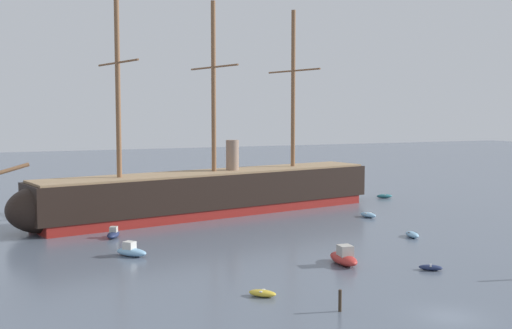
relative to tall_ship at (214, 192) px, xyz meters
name	(u,v)px	position (x,y,z in m)	size (l,w,h in m)	color
ground_plane	(449,317)	(-0.17, -47.64, -3.16)	(400.00, 400.00, 0.00)	slate
tall_ship	(214,192)	(0.00, 0.00, 0.00)	(59.86, 17.28, 29.04)	maroon
dinghy_foreground_left	(262,293)	(-10.05, -37.98, -2.90)	(2.24, 2.25, 0.52)	gold
dinghy_foreground_right	(431,268)	(7.12, -36.79, -2.91)	(2.19, 2.03, 0.49)	#1E284C
motorboat_near_centre	(344,257)	(1.16, -31.73, -2.51)	(2.33, 4.60, 1.86)	#B22D28
motorboat_mid_left	(131,251)	(-16.20, -20.33, -2.66)	(3.28, 3.56, 1.44)	#7FB2D6
dinghy_mid_right	(412,234)	(15.01, -24.00, -2.85)	(1.81, 2.85, 0.62)	#7FB2D6
motorboat_alongside_bow	(113,234)	(-15.99, -10.49, -2.73)	(2.36, 3.18, 1.23)	#1E284C
dinghy_alongside_stern	(368,215)	(18.10, -10.63, -2.83)	(1.57, 2.91, 0.66)	#7FB2D6
dinghy_far_right	(384,196)	(31.31, 4.19, -2.85)	(2.84, 1.83, 0.62)	#236670
dinghy_distant_centre	(195,197)	(2.65, 16.08, -2.84)	(1.36, 2.81, 0.65)	orange
mooring_piling_nearest	(340,301)	(-6.50, -43.53, -2.38)	(0.24, 0.24, 1.58)	#382B1E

